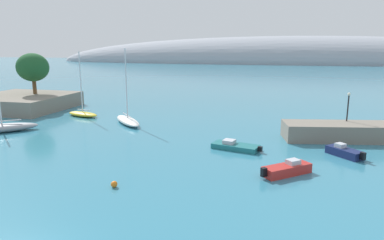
# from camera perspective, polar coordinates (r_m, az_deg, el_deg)

# --- Properties ---
(shore_outcrop) EXTENTS (15.21, 14.64, 2.49)m
(shore_outcrop) POSITION_cam_1_polar(r_m,az_deg,el_deg) (67.82, -26.04, 2.68)
(shore_outcrop) COLOR gray
(shore_outcrop) RESTS_ON ground
(tree_clump_shore) EXTENTS (5.48, 5.48, 7.16)m
(tree_clump_shore) POSITION_cam_1_polar(r_m,az_deg,el_deg) (67.81, -24.66, 7.84)
(tree_clump_shore) COLOR brown
(tree_clump_shore) RESTS_ON shore_outcrop
(breakwater_rocks) EXTENTS (20.95, 8.06, 1.99)m
(breakwater_rocks) POSITION_cam_1_polar(r_m,az_deg,el_deg) (45.63, 27.61, -1.75)
(breakwater_rocks) COLOR gray
(breakwater_rocks) RESTS_ON ground
(distant_ridge) EXTENTS (342.50, 57.37, 35.58)m
(distant_ridge) POSITION_cam_1_polar(r_m,az_deg,el_deg) (244.26, 16.34, 8.92)
(distant_ridge) COLOR #999EA8
(distant_ridge) RESTS_ON ground
(sailboat_grey_near_shore) EXTENTS (7.96, 7.26, 7.21)m
(sailboat_grey_near_shore) POSITION_cam_1_polar(r_m,az_deg,el_deg) (50.58, -28.68, -1.12)
(sailboat_grey_near_shore) COLOR gray
(sailboat_grey_near_shore) RESTS_ON water
(sailboat_white_mid_mooring) EXTENTS (6.83, 7.32, 10.50)m
(sailboat_white_mid_mooring) POSITION_cam_1_polar(r_m,az_deg,el_deg) (50.10, -10.50, -0.01)
(sailboat_white_mid_mooring) COLOR white
(sailboat_white_mid_mooring) RESTS_ON water
(sailboat_yellow_outer_mooring) EXTENTS (6.00, 3.49, 10.02)m
(sailboat_yellow_outer_mooring) POSITION_cam_1_polar(r_m,az_deg,el_deg) (57.07, -17.47, 1.06)
(sailboat_yellow_outer_mooring) COLOR yellow
(sailboat_yellow_outer_mooring) RESTS_ON water
(motorboat_teal_foreground) EXTENTS (5.48, 3.11, 0.95)m
(motorboat_teal_foreground) POSITION_cam_1_polar(r_m,az_deg,el_deg) (37.38, 7.09, -4.30)
(motorboat_teal_foreground) COLOR #1E6B70
(motorboat_teal_foreground) RESTS_ON water
(motorboat_navy_alongside_breakwater) EXTENTS (3.47, 3.62, 1.20)m
(motorboat_navy_alongside_breakwater) POSITION_cam_1_polar(r_m,az_deg,el_deg) (37.89, 23.73, -4.83)
(motorboat_navy_alongside_breakwater) COLOR navy
(motorboat_navy_alongside_breakwater) RESTS_ON water
(motorboat_red_outer) EXTENTS (4.29, 4.03, 1.23)m
(motorboat_red_outer) POSITION_cam_1_polar(r_m,az_deg,el_deg) (31.02, 15.27, -7.80)
(motorboat_red_outer) COLOR red
(motorboat_red_outer) RESTS_ON water
(mooring_buoy_orange) EXTENTS (0.51, 0.51, 0.51)m
(mooring_buoy_orange) POSITION_cam_1_polar(r_m,az_deg,el_deg) (28.07, -12.65, -10.23)
(mooring_buoy_orange) COLOR orange
(mooring_buoy_orange) RESTS_ON water
(harbor_lamp_post) EXTENTS (0.36, 0.36, 3.44)m
(harbor_lamp_post) POSITION_cam_1_polar(r_m,az_deg,el_deg) (45.11, 24.24, 2.53)
(harbor_lamp_post) COLOR black
(harbor_lamp_post) RESTS_ON breakwater_rocks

